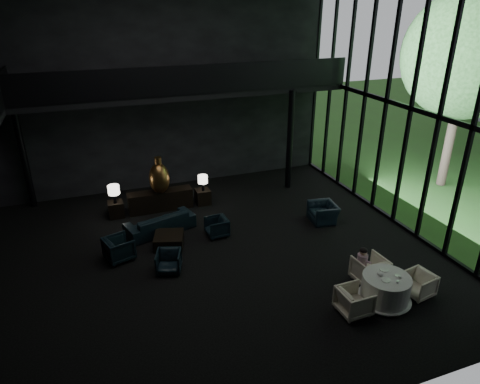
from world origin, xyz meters
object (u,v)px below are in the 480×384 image
object	(u,v)px
side_table_left	(116,209)
lounge_armchair_south	(169,262)
console	(160,200)
table_lamp_right	(203,180)
side_table_right	(203,197)
dining_chair_east	(418,284)
dining_table	(385,291)
dining_chair_west	(354,300)
coffee_table	(169,240)
sofa	(160,218)
lounge_armchair_east	(217,227)
lounge_armchair_west	(119,247)
table_lamp_left	(114,191)
window_armchair	(323,211)
bronze_urn	(159,178)
dining_chair_north	(370,268)
child	(363,258)

from	to	relation	value
side_table_left	lounge_armchair_south	bearing A→B (deg)	-75.15
console	table_lamp_right	bearing A→B (deg)	-5.15
side_table_right	dining_chair_east	world-z (taller)	dining_chair_east
dining_table	dining_chair_west	distance (m)	1.00
lounge_armchair_south	coffee_table	distance (m)	1.42
sofa	dining_chair_west	distance (m)	6.84
table_lamp_right	lounge_armchair_east	xyz separation A→B (m)	(-0.23, -2.42, -0.70)
lounge_armchair_west	lounge_armchair_south	bearing A→B (deg)	-149.70
table_lamp_left	dining_table	xyz separation A→B (m)	(5.98, -7.19, -0.73)
console	window_armchair	size ratio (longest dim) A/B	2.55
table_lamp_left	dining_chair_west	distance (m)	8.86
lounge_armchair_west	dining_chair_east	distance (m)	8.43
bronze_urn	table_lamp_right	world-z (taller)	bronze_urn
sofa	lounge_armchair_south	distance (m)	2.42
table_lamp_left	dining_chair_east	bearing A→B (deg)	-46.21
dining_chair_north	dining_chair_west	bearing A→B (deg)	35.88
side_table_left	lounge_armchair_west	distance (m)	2.89
side_table_right	dining_chair_north	xyz separation A→B (m)	(2.93, -6.37, 0.14)
window_armchair	dining_table	xyz separation A→B (m)	(-0.78, -4.41, -0.07)
side_table_right	dining_chair_north	size ratio (longest dim) A/B	0.67
dining_table	coffee_table	bearing A→B (deg)	134.94
table_lamp_right	window_armchair	distance (m)	4.53
lounge_armchair_west	lounge_armchair_east	xyz separation A→B (m)	(3.15, 0.33, -0.09)
console	coffee_table	bearing A→B (deg)	-95.27
dining_chair_west	child	world-z (taller)	child
coffee_table	dining_chair_east	size ratio (longest dim) A/B	1.34
side_table_right	table_lamp_right	world-z (taller)	table_lamp_right
table_lamp_left	window_armchair	xyz separation A→B (m)	(6.76, -2.78, -0.65)
lounge_armchair_east	child	world-z (taller)	child
dining_table	table_lamp_right	bearing A→B (deg)	111.26
table_lamp_left	dining_chair_west	bearing A→B (deg)	-55.63
lounge_armchair_west	dining_chair_east	world-z (taller)	lounge_armchair_west
lounge_armchair_west	window_armchair	size ratio (longest dim) A/B	0.88
lounge_armchair_south	window_armchair	distance (m)	5.81
console	table_lamp_right	world-z (taller)	table_lamp_right
table_lamp_left	lounge_armchair_east	bearing A→B (deg)	-39.70
bronze_urn	table_lamp_left	size ratio (longest dim) A/B	2.02
lounge_armchair_east	dining_chair_north	xyz separation A→B (m)	(3.16, -3.87, 0.12)
table_lamp_right	dining_chair_north	world-z (taller)	table_lamp_right
console	dining_table	xyz separation A→B (m)	(4.38, -7.29, -0.04)
console	bronze_urn	bearing A→B (deg)	-90.00
side_table_left	table_lamp_right	world-z (taller)	table_lamp_right
lounge_armchair_south	bronze_urn	bearing A→B (deg)	101.11
sofa	lounge_armchair_east	xyz separation A→B (m)	(1.69, -0.92, -0.18)
sofa	lounge_armchair_south	bearing A→B (deg)	69.81
table_lamp_right	console	bearing A→B (deg)	174.85
side_table_left	sofa	world-z (taller)	sofa
side_table_right	bronze_urn	bearing A→B (deg)	-176.26
child	side_table_left	bearing A→B (deg)	-47.01
table_lamp_left	dining_chair_west	world-z (taller)	table_lamp_left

